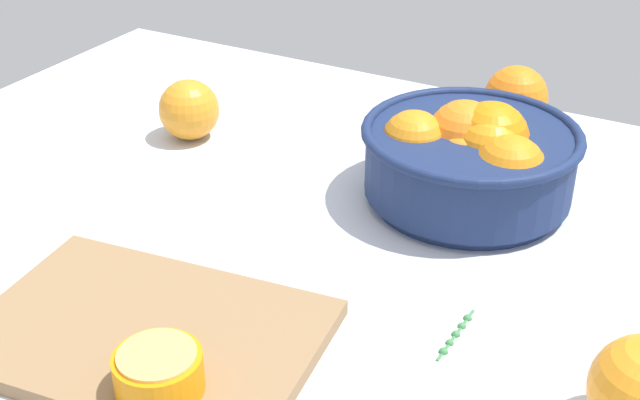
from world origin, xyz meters
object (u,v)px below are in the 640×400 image
cutting_board (146,335)px  loose_orange_1 (189,110)px  orange_half_0 (159,372)px  loose_orange_0 (516,97)px  fruit_bowl (470,156)px

cutting_board → loose_orange_1: bearing=120.8°
orange_half_0 → loose_orange_0: 65.45cm
fruit_bowl → loose_orange_1: 37.53cm
loose_orange_0 → loose_orange_1: 43.01cm
loose_orange_1 → fruit_bowl: bearing=2.4°
orange_half_0 → loose_orange_1: loose_orange_1 is taller
loose_orange_1 → loose_orange_0: bearing=33.1°
cutting_board → loose_orange_0: loose_orange_0 is taller
orange_half_0 → loose_orange_0: loose_orange_0 is taller
cutting_board → orange_half_0: size_ratio=4.22×
fruit_bowl → cutting_board: size_ratio=0.81×
fruit_bowl → cutting_board: (-16.10, -37.37, -4.85)cm
cutting_board → orange_half_0: bearing=-42.8°
fruit_bowl → cutting_board: 40.98cm
loose_orange_1 → orange_half_0: bearing=-56.5°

